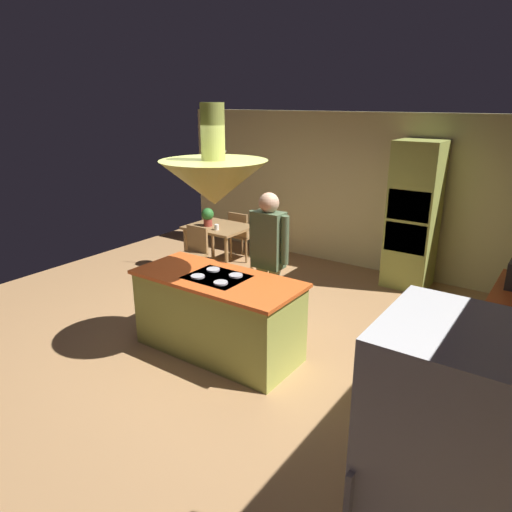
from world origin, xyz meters
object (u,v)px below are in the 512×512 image
Objects in this scene: dining_table at (219,233)px; refrigerator at (443,501)px; chair_by_back_wall at (241,233)px; potted_plant_on_table at (208,216)px; cup_on_table at (217,227)px; kitchen_island at (218,314)px; chair_facing_island at (193,250)px; person_at_island at (269,255)px; oven_tower at (413,216)px.

refrigerator is at bearing -40.18° from dining_table.
potted_plant_on_table is (-0.14, -0.72, 0.42)m from chair_by_back_wall.
potted_plant_on_table is 0.32m from cup_on_table.
potted_plant_on_table is at bearing 132.59° from kitchen_island.
chair_facing_island is at bearing -74.85° from potted_plant_on_table.
person_at_island is (-2.59, 2.39, 0.09)m from refrigerator.
chair_facing_island is 1.25m from chair_by_back_wall.
cup_on_table is at bearing 145.98° from person_at_island.
person_at_island is (1.91, -1.41, 0.36)m from dining_table.
refrigerator reaches higher than cup_on_table.
oven_tower is at bearing 22.81° from potted_plant_on_table.
potted_plant_on_table reaches higher than kitchen_island.
refrigerator is 5.94m from potted_plant_on_table.
dining_table is at bearing 33.34° from potted_plant_on_table.
kitchen_island is at bearing -108.73° from oven_tower.
chair_facing_island is at bearing 144.79° from refrigerator.
kitchen_island is at bearing -47.41° from potted_plant_on_table.
dining_table is 0.56× the size of person_at_island.
dining_table is 2.40m from person_at_island.
refrigerator is 20.31× the size of cup_on_table.
oven_tower is 3.20m from potted_plant_on_table.
potted_plant_on_table is (-0.14, 0.53, 0.42)m from chair_facing_island.
oven_tower is 3.36m from chair_facing_island.
chair_facing_island reaches higher than cup_on_table.
oven_tower is 7.30× the size of potted_plant_on_table.
person_at_island is 2.13m from chair_facing_island.
kitchen_island reaches higher than cup_on_table.
cup_on_table is at bearing 98.85° from chair_by_back_wall.
refrigerator is 1.87× the size of dining_table.
person_at_island is 19.40× the size of cup_on_table.
oven_tower is 3.00m from cup_on_table.
person_at_island is at bearing -32.53° from potted_plant_on_table.
potted_plant_on_table is (-4.64, 3.71, 0.01)m from refrigerator.
dining_table is 1.13× the size of chair_by_back_wall.
chair_by_back_wall is (-1.70, 2.73, 0.05)m from kitchen_island.
potted_plant_on_table is at bearing -146.66° from dining_table.
refrigerator is 2.10× the size of chair_by_back_wall.
cup_on_table is at bearing 73.06° from chair_facing_island.
kitchen_island is 6.34× the size of potted_plant_on_table.
chair_by_back_wall is (0.00, 0.63, -0.14)m from dining_table.
dining_table is 0.29m from cup_on_table.
potted_plant_on_table reaches higher than cup_on_table.
refrigerator is 5.52m from chair_facing_island.
refrigerator is (1.70, -4.94, -0.18)m from oven_tower.
cup_on_table is at bearing -21.52° from potted_plant_on_table.
refrigerator is at bearing 135.48° from chair_by_back_wall.
dining_table is at bearing 90.00° from chair_facing_island.
oven_tower is 24.32× the size of cup_on_table.
dining_table is (-4.50, 3.80, -0.27)m from refrigerator.
oven_tower is at bearing -169.51° from chair_by_back_wall.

